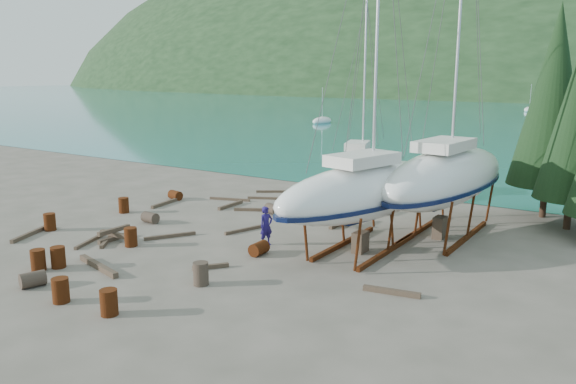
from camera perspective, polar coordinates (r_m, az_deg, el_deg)
The scene contains 42 objects.
ground at distance 26.03m, azimuth -6.13°, elevation -5.57°, with size 600.00×600.00×0.00m, color #5A5347.
far_house_left at distance 222.45m, azimuth 13.91°, elevation 10.26°, with size 6.60×5.60×5.60m.
far_house_center at distance 212.15m, azimuth 24.25°, elevation 9.52°, with size 6.60×5.60×5.60m.
cypress_back_left at distance 33.41m, azimuth 25.38°, elevation 8.84°, with size 4.14×4.14×11.50m.
moored_boat_left at distance 91.72m, azimuth 3.48°, elevation 7.22°, with size 2.00×5.00×6.05m.
moored_boat_far at distance 131.43m, azimuth 23.32°, elevation 7.68°, with size 2.00×5.00×6.05m.
large_sailboat_near at distance 25.13m, azimuth 8.02°, elevation 0.17°, with size 5.64×11.18×16.92m.
large_sailboat_far at distance 28.07m, azimuth 15.79°, elevation 1.56°, with size 4.27×11.72×18.17m.
small_sailboat_shore at distance 37.25m, azimuth 7.29°, elevation 2.92°, with size 4.66×8.14×12.42m.
worker at distance 25.93m, azimuth -2.23°, elevation -3.47°, with size 0.67×0.44×1.83m, color #1C1355.
drum_0 at distance 30.92m, azimuth -23.04°, elevation -2.82°, with size 0.58×0.58×0.88m, color #632C11.
drum_1 at distance 23.17m, azimuth -24.50°, elevation -8.08°, with size 0.58×0.58×0.88m, color #2D2823.
drum_2 at distance 36.15m, azimuth -11.38°, elevation -0.31°, with size 0.58×0.58×0.88m, color #632C11.
drum_3 at distance 21.24m, azimuth -22.10°, elevation -9.23°, with size 0.58×0.58×0.88m, color #632C11.
drum_4 at distance 36.17m, azimuth 5.10°, elevation -0.12°, with size 0.58×0.58×0.88m, color #632C11.
drum_6 at distance 24.74m, azimuth -2.96°, elevation -5.75°, with size 0.58×0.58×0.88m, color #632C11.
drum_7 at distance 19.64m, azimuth -17.73°, elevation -10.63°, with size 0.58×0.58×0.88m, color #632C11.
drum_8 at distance 33.42m, azimuth -16.35°, elevation -1.30°, with size 0.58×0.58×0.88m, color #632C11.
drum_9 at distance 31.83m, azimuth -1.59°, elevation -1.73°, with size 0.58×0.58×0.88m, color #2D2823.
drum_10 at distance 24.93m, azimuth -22.32°, elevation -6.15°, with size 0.58×0.58×0.88m, color #632C11.
drum_11 at distance 32.12m, azimuth 8.61°, elevation -1.74°, with size 0.58×0.58×0.88m, color #2D2823.
drum_13 at distance 24.87m, azimuth -24.05°, elevation -6.34°, with size 0.58×0.58×0.88m, color #632C11.
drum_14 at distance 26.88m, azimuth -15.68°, elevation -4.42°, with size 0.58×0.58×0.88m, color #632C11.
drum_15 at distance 30.81m, azimuth -13.82°, elevation -2.54°, with size 0.58×0.58×0.88m, color #2D2823.
drum_17 at distance 21.51m, azimuth -8.84°, elevation -8.20°, with size 0.58×0.58×0.88m, color #2D2823.
timber_0 at distance 35.60m, azimuth -1.92°, elevation -0.63°, with size 0.14×2.77×0.14m, color brown.
timber_1 at distance 20.86m, azimuth 10.48°, elevation -9.92°, with size 0.19×2.09×0.19m, color brown.
timber_2 at distance 34.90m, azimuth -12.44°, elevation -1.13°, with size 0.19×2.40×0.19m, color brown.
timber_3 at distance 28.35m, azimuth -19.17°, elevation -4.56°, with size 0.15×3.01×0.15m, color brown.
timber_4 at distance 32.62m, azimuth -3.91°, elevation -1.79°, with size 0.17×1.83×0.17m, color brown.
timber_5 at distance 27.91m, azimuth -11.88°, elevation -4.39°, with size 0.16×2.51×0.16m, color brown.
timber_7 at distance 23.29m, azimuth -7.87°, elevation -7.51°, with size 0.17×1.49×0.17m, color brown.
timber_8 at distance 33.76m, azimuth -5.86°, elevation -1.34°, with size 0.19×2.26×0.19m, color brown.
timber_9 at distance 37.61m, azimuth -1.32°, elevation 0.05°, with size 0.15×2.52×0.15m, color brown.
timber_10 at distance 30.92m, azimuth 1.49°, elevation -2.54°, with size 0.16×2.74×0.16m, color brown.
timber_11 at distance 28.48m, azimuth -4.47°, elevation -3.84°, with size 0.15×2.29×0.15m, color brown.
timber_12 at distance 28.10m, azimuth -17.76°, elevation -4.59°, with size 0.17×2.55×0.17m, color brown.
timber_14 at distance 30.43m, azimuth -24.68°, elevation -3.86°, with size 0.18×2.87×0.18m, color brown.
timber_15 at distance 35.48m, azimuth -5.94°, elevation -0.73°, with size 0.15×2.68×0.15m, color brown.
timber_16 at distance 24.32m, azimuth -18.72°, elevation -7.13°, with size 0.23×3.14×0.23m, color brown.
timber_pile_fore at distance 28.07m, azimuth -17.25°, elevation -4.12°, with size 1.80×1.80×0.60m.
timber_pile_aft at distance 29.48m, azimuth 5.19°, elevation -2.86°, with size 1.80×1.80×0.60m.
Camera 1 is at (15.99, -19.01, 7.76)m, focal length 35.00 mm.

